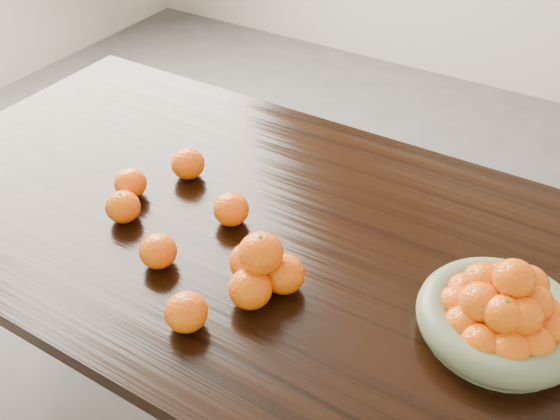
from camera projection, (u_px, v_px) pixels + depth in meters
The scene contains 9 objects.
dining_table at pixel (282, 261), 1.46m from camera, with size 2.00×1.00×0.75m.
fruit_bowl at pixel (502, 313), 1.15m from camera, with size 0.31×0.31×0.17m.
orange_pyramid at pixel (261, 269), 1.23m from camera, with size 0.16×0.16×0.14m.
loose_orange_0 at pixel (123, 207), 1.42m from camera, with size 0.08×0.08×0.07m, color orange.
loose_orange_1 at pixel (158, 251), 1.30m from camera, with size 0.08×0.08×0.07m, color orange.
loose_orange_2 at pixel (186, 312), 1.17m from camera, with size 0.08×0.08×0.08m, color orange.
loose_orange_3 at pixel (188, 164), 1.56m from camera, with size 0.08×0.08×0.08m, color orange.
loose_orange_4 at pixel (130, 183), 1.49m from camera, with size 0.08×0.08×0.07m, color orange.
loose_orange_5 at pixel (231, 209), 1.41m from camera, with size 0.08×0.08×0.08m, color orange.
Camera 1 is at (0.56, -0.92, 1.66)m, focal length 40.00 mm.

